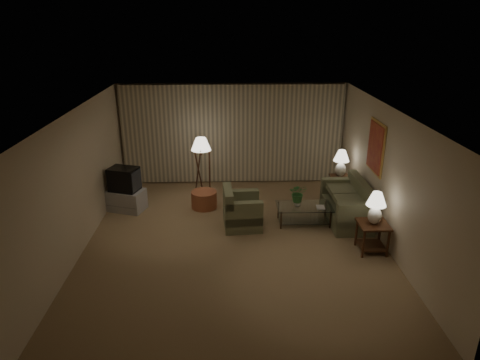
% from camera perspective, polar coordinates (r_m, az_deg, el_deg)
% --- Properties ---
extents(ground, '(7.00, 7.00, 0.00)m').
position_cam_1_polar(ground, '(8.83, -0.63, -8.26)').
color(ground, '#8E6C4E').
rests_on(ground, ground).
extents(room_shell, '(6.04, 7.02, 2.72)m').
position_cam_1_polar(room_shell, '(9.56, -0.72, 5.44)').
color(room_shell, beige).
rests_on(room_shell, ground).
extents(sofa, '(1.65, 0.85, 0.73)m').
position_cam_1_polar(sofa, '(9.84, 13.98, -3.32)').
color(sofa, '#757854').
rests_on(sofa, ground).
extents(armchair, '(0.95, 0.91, 0.71)m').
position_cam_1_polar(armchair, '(9.30, 0.32, -4.20)').
color(armchair, '#757854').
rests_on(armchair, ground).
extents(side_table_near, '(0.57, 0.57, 0.60)m').
position_cam_1_polar(side_table_near, '(8.71, 17.26, -6.64)').
color(side_table_near, '#341C0E').
rests_on(side_table_near, ground).
extents(side_table_far, '(0.46, 0.39, 0.60)m').
position_cam_1_polar(side_table_far, '(10.98, 13.08, -0.48)').
color(side_table_far, '#341C0E').
rests_on(side_table_far, ground).
extents(table_lamp_near, '(0.38, 0.38, 0.65)m').
position_cam_1_polar(table_lamp_near, '(8.47, 17.67, -3.23)').
color(table_lamp_near, white).
rests_on(table_lamp_near, side_table_near).
extents(table_lamp_far, '(0.39, 0.39, 0.67)m').
position_cam_1_polar(table_lamp_far, '(10.78, 13.34, 2.50)').
color(table_lamp_far, white).
rests_on(table_lamp_far, side_table_far).
extents(coffee_table, '(1.21, 0.66, 0.41)m').
position_cam_1_polar(coffee_table, '(9.57, 8.52, -4.18)').
color(coffee_table, silver).
rests_on(coffee_table, ground).
extents(tv_cabinet, '(1.16, 1.03, 0.50)m').
position_cam_1_polar(tv_cabinet, '(10.47, -14.94, -2.58)').
color(tv_cabinet, '#9D9D9F').
rests_on(tv_cabinet, ground).
extents(crt_tv, '(0.91, 0.84, 0.55)m').
position_cam_1_polar(crt_tv, '(10.28, -15.21, 0.11)').
color(crt_tv, black).
rests_on(crt_tv, tv_cabinet).
extents(floor_lamp, '(0.50, 0.50, 1.53)m').
position_cam_1_polar(floor_lamp, '(10.77, -5.13, 1.89)').
color(floor_lamp, '#341C0E').
rests_on(floor_lamp, ground).
extents(ottoman, '(0.66, 0.66, 0.41)m').
position_cam_1_polar(ottoman, '(10.29, -4.81, -2.60)').
color(ottoman, '#9C4C35').
rests_on(ottoman, ground).
extents(vase, '(0.17, 0.17, 0.16)m').
position_cam_1_polar(vase, '(9.46, 7.69, -3.02)').
color(vase, white).
rests_on(vase, coffee_table).
extents(flowers, '(0.42, 0.38, 0.42)m').
position_cam_1_polar(flowers, '(9.34, 7.78, -1.40)').
color(flowers, '#387E39').
rests_on(flowers, vase).
extents(book, '(0.19, 0.25, 0.02)m').
position_cam_1_polar(book, '(9.47, 10.16, -3.60)').
color(book, olive).
rests_on(book, coffee_table).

